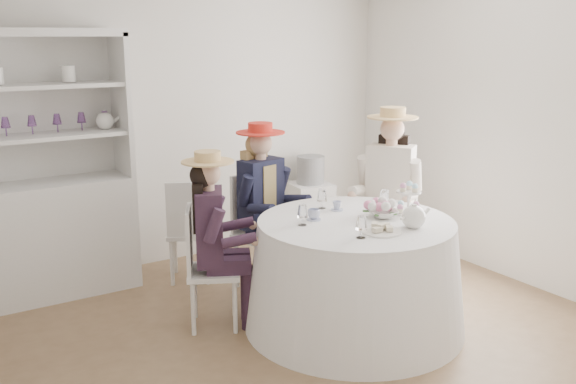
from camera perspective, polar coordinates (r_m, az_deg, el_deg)
ground at (r=4.86m, az=0.65°, el=-12.35°), size 4.50×4.50×0.00m
wall_back at (r=6.19m, az=-9.56°, el=6.25°), size 4.50×0.00×4.50m
wall_front at (r=3.01m, az=22.03°, el=-2.49°), size 4.50×0.00×4.50m
wall_right at (r=5.96m, az=19.21°, el=5.39°), size 0.00×4.50×4.50m
tea_table at (r=4.83m, az=5.95°, el=-7.28°), size 1.64×1.64×0.83m
hutch at (r=5.66m, az=-20.26°, el=-0.99°), size 1.40×0.76×2.19m
side_table at (r=6.79m, az=1.97°, el=-1.82°), size 0.46×0.46×0.63m
hatbox at (r=6.68m, az=2.01°, el=1.99°), size 0.32×0.32×0.29m
guest_left at (r=4.73m, az=-6.69°, el=-3.35°), size 0.57×0.51×1.34m
guest_mid at (r=5.42m, az=-2.26°, el=-0.40°), size 0.54×0.58×1.44m
guest_right at (r=5.67m, az=8.99°, el=0.66°), size 0.66×0.62×1.54m
spare_chair at (r=5.69m, az=-8.78°, el=-3.15°), size 0.52×0.52×0.93m
teacup_a at (r=4.68m, az=2.31°, el=-2.07°), size 0.11×0.11×0.07m
teacup_b at (r=4.94m, az=4.37°, el=-1.28°), size 0.08×0.08×0.06m
teacup_c at (r=4.91m, az=8.05°, el=-1.49°), size 0.10×0.10×0.06m
flower_bowl at (r=4.78m, az=8.44°, el=-2.01°), size 0.23×0.23×0.05m
flower_arrangement at (r=4.77m, az=8.25°, el=-1.25°), size 0.19×0.18×0.07m
table_teapot at (r=4.57m, az=11.12°, el=-2.20°), size 0.24×0.17×0.18m
sandwich_plate at (r=4.44m, az=8.29°, el=-3.36°), size 0.28×0.28×0.06m
cupcake_stand at (r=4.93m, az=10.65°, el=-0.89°), size 0.24×0.24×0.23m
stemware_set at (r=4.68m, az=6.10°, el=-1.66°), size 0.86×0.83×0.15m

